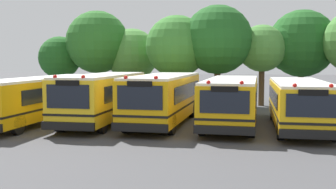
% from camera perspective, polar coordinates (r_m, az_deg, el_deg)
% --- Properties ---
extents(ground_plane, '(160.00, 160.00, 0.00)m').
position_cam_1_polar(ground_plane, '(22.52, -0.48, -4.05)').
color(ground_plane, '#424244').
extents(school_bus_0, '(2.53, 11.65, 2.59)m').
position_cam_1_polar(school_bus_0, '(24.60, -16.74, -0.30)').
color(school_bus_0, '#EAA80C').
rests_on(school_bus_0, ground_plane).
extents(school_bus_1, '(2.57, 9.29, 2.79)m').
position_cam_1_polar(school_bus_1, '(23.06, -8.84, -0.24)').
color(school_bus_1, yellow).
rests_on(school_bus_1, ground_plane).
extents(school_bus_2, '(2.67, 9.51, 2.77)m').
position_cam_1_polar(school_bus_2, '(22.49, -0.57, -0.33)').
color(school_bus_2, '#EAA80C').
rests_on(school_bus_2, ground_plane).
extents(school_bus_3, '(2.72, 9.54, 2.59)m').
position_cam_1_polar(school_bus_3, '(22.10, 8.68, -0.71)').
color(school_bus_3, '#EAA80C').
rests_on(school_bus_3, ground_plane).
extents(school_bus_4, '(2.61, 9.59, 2.52)m').
position_cam_1_polar(school_bus_4, '(21.93, 17.43, -1.01)').
color(school_bus_4, yellow).
rests_on(school_bus_4, ground_plane).
extents(tree_0, '(3.52, 3.52, 5.40)m').
position_cam_1_polar(tree_0, '(36.32, -14.65, 4.82)').
color(tree_0, '#4C3823').
rests_on(tree_0, ground_plane).
extents(tree_1, '(5.12, 5.12, 7.46)m').
position_cam_1_polar(tree_1, '(35.07, -9.35, 7.17)').
color(tree_1, '#4C3823').
rests_on(tree_1, ground_plane).
extents(tree_2, '(4.34, 4.34, 6.04)m').
position_cam_1_polar(tree_2, '(35.10, -5.10, 5.33)').
color(tree_2, '#4C3823').
rests_on(tree_2, ground_plane).
extents(tree_3, '(4.66, 4.66, 6.79)m').
position_cam_1_polar(tree_3, '(31.58, 0.94, 6.55)').
color(tree_3, '#4C3823').
rests_on(tree_3, ground_plane).
extents(tree_4, '(5.11, 5.11, 7.49)m').
position_cam_1_polar(tree_4, '(31.39, 6.54, 7.61)').
color(tree_4, '#4C3823').
rests_on(tree_4, ground_plane).
extents(tree_5, '(3.53, 3.52, 6.07)m').
position_cam_1_polar(tree_5, '(32.04, 12.46, 6.01)').
color(tree_5, '#4C3823').
rests_on(tree_5, ground_plane).
extents(tree_6, '(5.36, 5.16, 7.28)m').
position_cam_1_polar(tree_6, '(33.73, 17.42, 6.55)').
color(tree_6, '#4C3823').
rests_on(tree_6, ground_plane).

